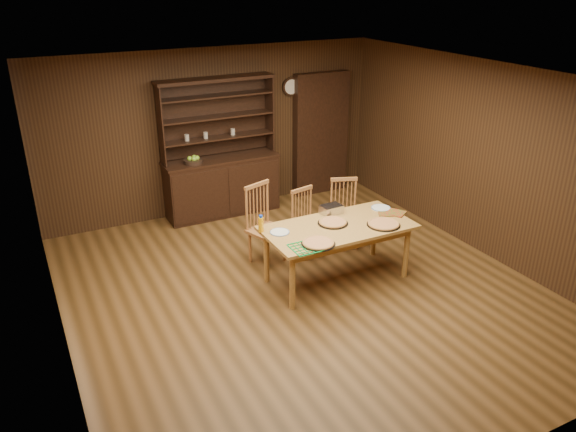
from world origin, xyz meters
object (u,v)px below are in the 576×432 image
chair_right (344,210)px  juice_bottle (261,224)px  chair_center (306,220)px  dining_table (338,232)px  chair_left (263,221)px  china_hutch (222,178)px

chair_right → juice_bottle: 1.68m
chair_center → chair_right: size_ratio=0.96×
dining_table → chair_left: (-0.61, 0.91, -0.09)m
chair_right → chair_left: bearing=-162.6°
chair_left → juice_bottle: chair_left is taller
chair_right → juice_bottle: size_ratio=4.57×
china_hutch → chair_left: 1.78m
china_hutch → chair_right: bearing=-58.1°
dining_table → chair_left: size_ratio=1.71×
dining_table → chair_right: bearing=53.1°
chair_left → chair_right: (1.24, -0.07, -0.06)m
chair_left → chair_center: (0.62, -0.07, -0.08)m
dining_table → chair_center: 0.86m
china_hutch → juice_bottle: (-0.40, -2.40, 0.25)m
chair_center → juice_bottle: size_ratio=4.39×
china_hutch → dining_table: bearing=-79.1°
china_hutch → dining_table: (0.52, -2.69, 0.07)m
china_hutch → juice_bottle: 2.45m
china_hutch → chair_right: (1.15, -1.84, -0.08)m
china_hutch → chair_center: bearing=-74.0°
china_hutch → chair_right: china_hutch is taller
chair_left → juice_bottle: size_ratio=5.08×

